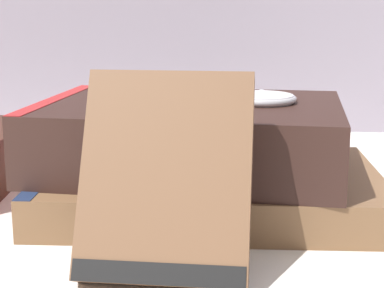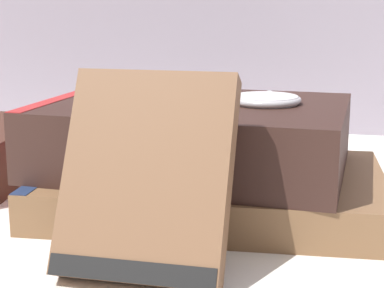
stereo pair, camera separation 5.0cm
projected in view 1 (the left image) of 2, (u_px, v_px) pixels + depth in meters
ground_plane at (124, 231)px, 0.45m from camera, size 3.00×3.00×0.00m
book_flat_bottom at (204, 188)px, 0.49m from camera, size 0.27×0.19×0.03m
book_flat_top at (183, 135)px, 0.49m from camera, size 0.23×0.17×0.05m
book_leaning_front at (166, 185)px, 0.36m from camera, size 0.10×0.07×0.12m
pocket_watch at (261, 98)px, 0.48m from camera, size 0.05×0.06×0.01m
reading_glasses at (171, 153)px, 0.66m from camera, size 0.11×0.08×0.00m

